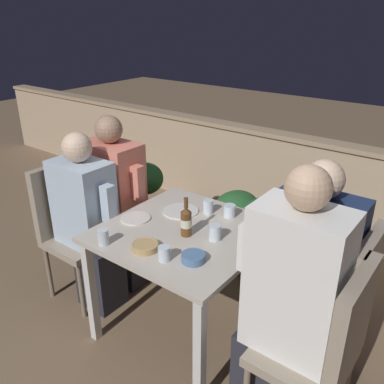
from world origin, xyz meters
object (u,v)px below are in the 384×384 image
at_px(chair_left_far, 100,203).
at_px(potted_plant, 146,193).
at_px(chair_left_near, 70,220).
at_px(person_navy_jumper, 304,274).
at_px(person_blue_shirt, 89,223).
at_px(chair_right_near, 327,343).
at_px(person_coral_top, 118,202).
at_px(chair_right_far, 341,300).
at_px(person_white_polo, 287,304).
at_px(beer_bottle, 186,221).

bearing_deg(chair_left_far, potted_plant, 96.16).
distance_m(chair_left_near, person_navy_jumper, 1.62).
relative_size(person_blue_shirt, potted_plant, 1.72).
bearing_deg(person_navy_jumper, chair_left_near, -169.84).
bearing_deg(chair_right_near, chair_left_near, 178.69).
height_order(person_coral_top, potted_plant, person_coral_top).
bearing_deg(person_navy_jumper, chair_right_far, 0.00).
relative_size(chair_left_near, chair_right_near, 1.00).
bearing_deg(chair_right_far, potted_plant, 162.69).
height_order(person_white_polo, person_navy_jumper, person_white_polo).
xyz_separation_m(chair_right_far, beer_bottle, (-0.85, -0.18, 0.25)).
distance_m(chair_left_near, beer_bottle, 0.98).
bearing_deg(potted_plant, chair_right_far, -17.31).
bearing_deg(person_coral_top, potted_plant, 114.97).
height_order(chair_left_far, beer_bottle, beer_bottle).
height_order(person_white_polo, potted_plant, person_white_polo).
distance_m(person_blue_shirt, person_coral_top, 0.31).
bearing_deg(person_white_polo, person_blue_shirt, 178.31).
height_order(person_blue_shirt, person_navy_jumper, person_navy_jumper).
bearing_deg(potted_plant, chair_left_near, -82.76).
bearing_deg(chair_right_near, person_white_polo, 180.00).
height_order(person_blue_shirt, person_coral_top, person_coral_top).
height_order(chair_left_near, potted_plant, chair_left_near).
height_order(person_white_polo, beer_bottle, person_white_polo).
relative_size(chair_left_near, person_coral_top, 0.76).
relative_size(person_blue_shirt, beer_bottle, 5.28).
bearing_deg(beer_bottle, person_coral_top, 165.50).
xyz_separation_m(person_white_polo, potted_plant, (-1.75, 0.92, -0.25)).
xyz_separation_m(chair_left_near, person_navy_jumper, (1.59, 0.29, 0.07)).
bearing_deg(chair_right_far, person_navy_jumper, -180.00).
height_order(chair_left_near, chair_left_far, same).
distance_m(person_navy_jumper, potted_plant, 1.82).
bearing_deg(beer_bottle, chair_right_near, -9.31).
xyz_separation_m(chair_left_far, chair_right_near, (1.89, -0.35, 0.00)).
bearing_deg(chair_right_far, beer_bottle, -168.02).
distance_m(beer_bottle, potted_plant, 1.37).
bearing_deg(chair_left_near, chair_right_far, 9.03).
relative_size(person_navy_jumper, beer_bottle, 5.51).
bearing_deg(chair_right_near, beer_bottle, 170.69).
distance_m(chair_left_far, chair_right_near, 1.93).
relative_size(chair_left_near, person_blue_shirt, 0.79).
relative_size(person_coral_top, person_navy_jumper, 0.99).
bearing_deg(chair_right_far, person_coral_top, 179.15).
relative_size(chair_right_near, potted_plant, 1.36).
distance_m(chair_left_far, beer_bottle, 1.05).
distance_m(chair_right_near, potted_plant, 2.17).
distance_m(person_white_polo, potted_plant, 2.00).
bearing_deg(potted_plant, person_white_polo, -27.73).
relative_size(chair_right_near, person_white_polo, 0.71).
distance_m(person_coral_top, person_white_polo, 1.53).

